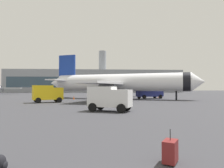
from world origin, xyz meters
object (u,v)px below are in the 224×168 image
Objects in this scene: cargo_van at (109,97)px; service_truck at (47,93)px; fuel_truck at (149,91)px; airplane_at_gate at (119,83)px; rolling_suitcase at (170,151)px; traveller_backpack at (1,163)px; safety_cone_mid at (159,96)px; safety_cone_near at (74,98)px; safety_cone_far at (58,98)px; safety_cone_outer at (117,96)px.

service_truck is at bearing 125.06° from cargo_van.
airplane_at_gate is at bearing -169.52° from fuel_truck.
rolling_suitcase is 5.20m from traveller_backpack.
airplane_at_gate reaches higher than rolling_suitcase.
fuel_truck is 9.20× the size of safety_cone_mid.
cargo_van is 34.07m from safety_cone_mid.
safety_cone_near is 0.65× the size of rolling_suitcase.
traveller_backpack is at bearing -110.07° from fuel_truck.
cargo_van is 15.92m from traveller_backpack.
fuel_truck is 43.39m from traveller_backpack.
safety_cone_far is at bearing 98.09° from traveller_backpack.
safety_cone_near is 1.02× the size of safety_cone_mid.
safety_cone_near is 1.03× the size of safety_cone_far.
safety_cone_near is at bearing 105.06° from cargo_van.
airplane_at_gate reaches higher than safety_cone_near.
airplane_at_gate reaches higher than safety_cone_far.
service_truck is 4.80× the size of rolling_suitcase.
service_truck is 7.55× the size of safety_cone_mid.
cargo_van reaches higher than safety_cone_outer.
service_truck is at bearing -93.69° from safety_cone_far.
cargo_van is 7.01× the size of safety_cone_far.
cargo_van is at bearing -96.76° from safety_cone_outer.
cargo_van reaches higher than safety_cone_near.
airplane_at_gate is 16.85m from service_truck.
fuel_truck is 6.74m from safety_cone_mid.
airplane_at_gate is at bearing 14.13° from safety_cone_far.
fuel_truck is at bearing 69.93° from traveller_backpack.
fuel_truck is at bearing 5.54° from safety_cone_near.
safety_cone_outer reaches higher than safety_cone_far.
cargo_van is 6.92× the size of safety_cone_mid.
traveller_backpack is at bearing -100.96° from airplane_at_gate.
safety_cone_near is at bearing -133.15° from safety_cone_outer.
airplane_at_gate is 31.01× the size of rolling_suitcase.
service_truck is 11.00× the size of traveller_backpack.
safety_cone_near is (3.30, 9.93, -1.26)m from service_truck.
fuel_truck is at bearing -55.26° from safety_cone_outer.
fuel_truck is 9.05× the size of safety_cone_near.
safety_cone_outer is at bearing 56.83° from service_truck.
airplane_at_gate reaches higher than traveller_backpack.
safety_cone_mid is at bearing 64.58° from cargo_van.
safety_cone_mid is at bearing -21.91° from safety_cone_outer.
traveller_backpack is (2.29, -39.06, -0.12)m from safety_cone_near.
fuel_truck reaches higher than safety_cone_outer.
cargo_van is at bearing -115.42° from safety_cone_mid.
safety_cone_mid reaches higher than safety_cone_far.
rolling_suitcase is (-13.52, -45.82, 0.05)m from safety_cone_mid.
fuel_truck is (7.25, 1.34, -1.88)m from airplane_at_gate.
rolling_suitcase is (-9.69, -40.46, -1.38)m from fuel_truck.
fuel_truck is 27.59m from cargo_van.
safety_cone_near is 39.51m from rolling_suitcase.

